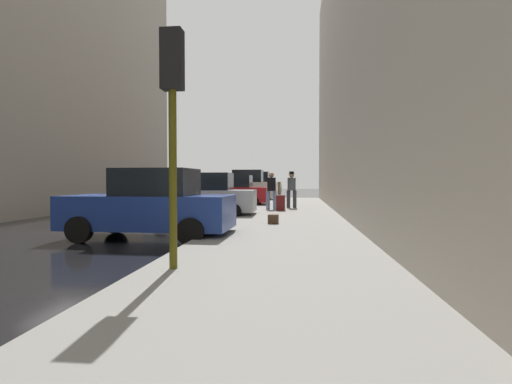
% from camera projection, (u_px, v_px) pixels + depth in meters
% --- Properties ---
extents(ground_plane, '(120.00, 120.00, 0.00)m').
position_uv_depth(ground_plane, '(78.00, 231.00, 11.65)').
color(ground_plane, black).
extents(sidewalk, '(4.00, 40.00, 0.15)m').
position_uv_depth(sidewalk, '(284.00, 232.00, 11.03)').
color(sidewalk, gray).
rests_on(sidewalk, ground_plane).
extents(parked_blue_sedan, '(4.24, 2.14, 1.79)m').
position_uv_depth(parked_blue_sedan, '(151.00, 205.00, 10.18)').
color(parked_blue_sedan, navy).
rests_on(parked_blue_sedan, ground_plane).
extents(parked_silver_sedan, '(4.23, 2.12, 1.79)m').
position_uv_depth(parked_silver_sedan, '(204.00, 196.00, 15.88)').
color(parked_silver_sedan, '#B7BABF').
rests_on(parked_silver_sedan, ground_plane).
extents(parked_red_hatchback, '(4.20, 2.07, 1.79)m').
position_uv_depth(parked_red_hatchback, '(232.00, 192.00, 22.73)').
color(parked_red_hatchback, '#B2191E').
rests_on(parked_red_hatchback, ground_plane).
extents(parked_white_van, '(4.63, 2.12, 2.25)m').
position_uv_depth(parked_white_van, '(246.00, 187.00, 28.84)').
color(parked_white_van, silver).
rests_on(parked_white_van, ground_plane).
extents(parked_bronze_suv, '(4.63, 2.12, 2.25)m').
position_uv_depth(parked_bronze_suv, '(255.00, 186.00, 35.10)').
color(parked_bronze_suv, brown).
rests_on(parked_bronze_suv, ground_plane).
extents(parked_dark_green_sedan, '(4.22, 2.10, 1.79)m').
position_uv_depth(parked_dark_green_sedan, '(262.00, 187.00, 41.52)').
color(parked_dark_green_sedan, '#193828').
rests_on(parked_dark_green_sedan, ground_plane).
extents(fire_hydrant, '(0.42, 0.22, 0.70)m').
position_uv_depth(fire_hydrant, '(251.00, 204.00, 16.50)').
color(fire_hydrant, red).
rests_on(fire_hydrant, sidewalk).
extents(traffic_light, '(0.32, 0.32, 3.60)m').
position_uv_depth(traffic_light, '(173.00, 96.00, 6.00)').
color(traffic_light, '#514C0F').
rests_on(traffic_light, sidewalk).
extents(pedestrian_in_jeans, '(0.52, 0.44, 1.71)m').
position_uv_depth(pedestrian_in_jeans, '(271.00, 189.00, 18.60)').
color(pedestrian_in_jeans, '#728CB2').
rests_on(pedestrian_in_jeans, sidewalk).
extents(pedestrian_with_beanie, '(0.53, 0.49, 1.78)m').
position_uv_depth(pedestrian_with_beanie, '(292.00, 188.00, 19.53)').
color(pedestrian_with_beanie, '#333338').
rests_on(pedestrian_with_beanie, sidewalk).
extents(rolling_suitcase, '(0.38, 0.57, 1.04)m').
position_uv_depth(rolling_suitcase, '(281.00, 203.00, 17.83)').
color(rolling_suitcase, '#591414').
rests_on(rolling_suitcase, sidewalk).
extents(duffel_bag, '(0.32, 0.44, 0.28)m').
position_uv_depth(duffel_bag, '(273.00, 219.00, 12.45)').
color(duffel_bag, '#472D19').
rests_on(duffel_bag, sidewalk).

